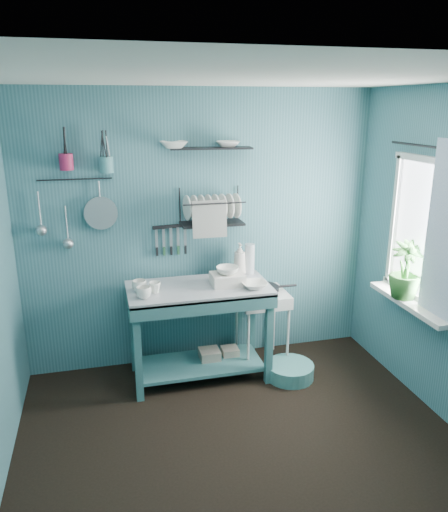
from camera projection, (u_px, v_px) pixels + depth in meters
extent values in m
plane|color=black|center=(247.00, 454.00, 3.50)|extent=(3.20, 3.20, 0.00)
plane|color=silver|center=(253.00, 77.00, 2.78)|extent=(3.20, 3.20, 0.00)
plane|color=#386972|center=(201.00, 231.00, 4.53)|extent=(3.20, 0.00, 3.20)
plane|color=#386972|center=(374.00, 432.00, 1.75)|extent=(3.20, 0.00, 3.20)
cube|color=#346A6D|center=(199.00, 332.00, 4.39)|extent=(1.29, 0.76, 0.86)
imported|color=white|center=(144.00, 293.00, 3.99)|extent=(0.12, 0.12, 0.10)
imported|color=white|center=(155.00, 287.00, 4.10)|extent=(0.14, 0.14, 0.09)
imported|color=white|center=(140.00, 286.00, 4.13)|extent=(0.17, 0.17, 0.10)
cube|color=silver|center=(228.00, 279.00, 4.29)|extent=(0.28, 0.22, 0.10)
imported|color=white|center=(228.00, 270.00, 4.26)|extent=(0.20, 0.19, 0.06)
imported|color=silver|center=(240.00, 259.00, 4.50)|extent=(0.11, 0.12, 0.30)
cylinder|color=silver|center=(250.00, 259.00, 4.55)|extent=(0.09, 0.09, 0.28)
imported|color=white|center=(254.00, 285.00, 4.22)|extent=(0.22, 0.22, 0.05)
cube|color=silver|center=(262.00, 327.00, 4.68)|extent=(0.51, 0.51, 0.70)
cylinder|color=black|center=(263.00, 288.00, 4.57)|extent=(0.30, 0.30, 0.03)
cube|color=black|center=(170.00, 226.00, 4.42)|extent=(0.32, 0.05, 0.03)
cube|color=black|center=(212.00, 207.00, 4.36)|extent=(0.57, 0.29, 0.32)
cube|color=black|center=(211.00, 148.00, 4.24)|extent=(0.71, 0.25, 0.02)
imported|color=white|center=(174.00, 147.00, 4.16)|extent=(0.24, 0.24, 0.06)
imported|color=white|center=(228.00, 145.00, 4.27)|extent=(0.24, 0.24, 0.05)
cylinder|color=#AD204D|center=(66.00, 162.00, 4.00)|extent=(0.11, 0.11, 0.13)
cylinder|color=teal|center=(106.00, 165.00, 4.09)|extent=(0.11, 0.11, 0.13)
cylinder|color=#AFB3B8|center=(101.00, 213.00, 4.21)|extent=(0.28, 0.03, 0.28)
cylinder|color=#AFB3B8|center=(39.00, 210.00, 4.09)|extent=(0.01, 0.01, 0.30)
cylinder|color=#AFB3B8|center=(66.00, 224.00, 4.18)|extent=(0.01, 0.01, 0.30)
cylinder|color=black|center=(75.00, 179.00, 4.10)|extent=(0.60, 0.01, 0.01)
plane|color=white|center=(427.00, 232.00, 3.89)|extent=(0.00, 1.10, 1.10)
cube|color=silver|center=(409.00, 303.00, 4.04)|extent=(0.16, 0.95, 0.04)
plane|color=white|center=(446.00, 236.00, 3.58)|extent=(0.00, 1.35, 1.35)
cylinder|color=black|center=(432.00, 147.00, 3.69)|extent=(0.02, 1.05, 0.02)
imported|color=#2E692A|center=(406.00, 270.00, 4.04)|extent=(0.34, 0.34, 0.47)
cube|color=gray|center=(210.00, 361.00, 4.55)|extent=(0.18, 0.18, 0.22)
cube|color=gray|center=(230.00, 358.00, 4.63)|extent=(0.15, 0.15, 0.20)
cylinder|color=teal|center=(290.00, 371.00, 4.47)|extent=(0.43, 0.43, 0.13)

